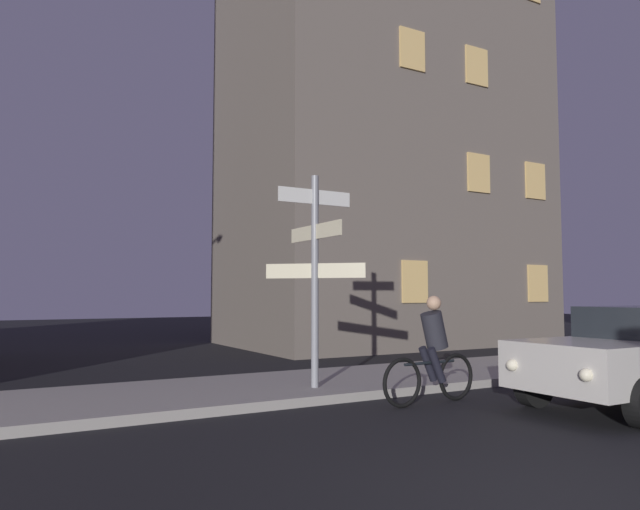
% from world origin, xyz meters
% --- Properties ---
extents(sidewalk_kerb, '(40.00, 2.86, 0.14)m').
position_xyz_m(sidewalk_kerb, '(0.00, 6.16, 0.07)').
color(sidewalk_kerb, '#9E9991').
rests_on(sidewalk_kerb, ground_plane).
extents(signpost, '(1.33, 1.63, 3.44)m').
position_xyz_m(signpost, '(0.76, 5.48, 2.15)').
color(signpost, gray).
rests_on(signpost, sidewalk_kerb).
extents(cyclist, '(1.82, 0.35, 1.61)m').
position_xyz_m(cyclist, '(1.97, 4.04, 0.75)').
color(cyclist, black).
rests_on(cyclist, ground_plane).
extents(building_right_block, '(10.17, 6.33, 16.50)m').
position_xyz_m(building_right_block, '(7.94, 13.40, 8.25)').
color(building_right_block, '#6B6056').
rests_on(building_right_block, ground_plane).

